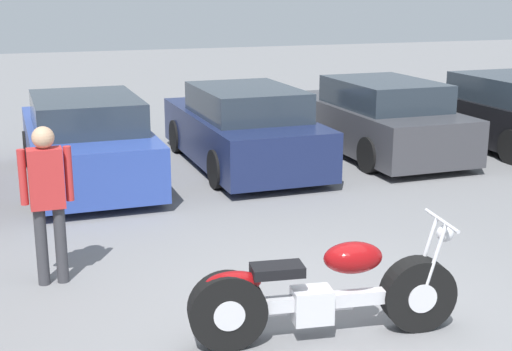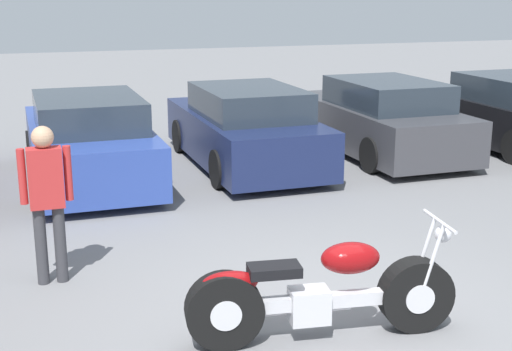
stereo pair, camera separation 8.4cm
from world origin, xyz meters
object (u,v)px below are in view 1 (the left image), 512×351
parked_car_black (506,113)px  person_standing (47,192)px  motorcycle (322,294)px  parked_car_blue (86,142)px  parked_car_dark_grey (377,119)px  parked_car_navy (243,129)px

parked_car_black → person_standing: size_ratio=2.58×
motorcycle → parked_car_black: parked_car_black is taller
parked_car_blue → parked_car_black: bearing=-0.2°
parked_car_dark_grey → person_standing: person_standing is taller
parked_car_blue → parked_car_navy: bearing=3.6°
parked_car_blue → parked_car_navy: same height
motorcycle → person_standing: size_ratio=1.44×
motorcycle → parked_car_blue: bearing=102.2°
parked_car_blue → parked_car_black: (7.89, -0.03, 0.00)m
motorcycle → parked_car_blue: 6.15m
motorcycle → person_standing: person_standing is taller
parked_car_dark_grey → parked_car_blue: bearing=-177.4°
parked_car_dark_grey → parked_car_black: (2.63, -0.27, 0.00)m
parked_car_navy → parked_car_black: bearing=-2.1°
parked_car_dark_grey → parked_car_black: same height
motorcycle → parked_car_navy: 6.32m
parked_car_blue → person_standing: size_ratio=2.58×
parked_car_blue → person_standing: person_standing is taller
person_standing → motorcycle: bearing=-43.6°
parked_car_blue → parked_car_navy: 2.64m
parked_car_navy → parked_car_blue: bearing=-176.4°
parked_car_dark_grey → parked_car_black: size_ratio=1.00×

